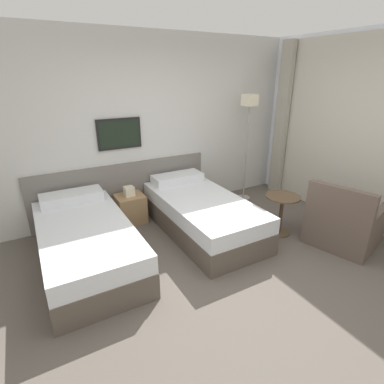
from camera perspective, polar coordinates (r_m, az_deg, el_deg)
The scene contains 8 objects.
ground_plane at distance 3.48m, azimuth 9.02°, elevation -16.29°, with size 16.00×16.00×0.00m, color #5B544C.
wall_headboard at distance 4.75m, azimuth -7.49°, elevation 11.52°, with size 10.00×0.10×2.70m.
bed_near_door at distance 3.80m, azimuth -19.52°, elevation -9.02°, with size 0.99×2.00×0.64m.
bed_near_window at distance 4.27m, azimuth 1.80°, elevation -4.11°, with size 0.99×2.00×0.64m.
nightstand at distance 4.63m, azimuth -11.63°, elevation -3.00°, with size 0.41×0.38×0.57m.
floor_lamp at distance 5.17m, azimuth 10.74°, elevation 13.84°, with size 0.24×0.24×1.81m.
side_table at distance 4.33m, azimuth 16.71°, elevation -2.76°, with size 0.47×0.47×0.57m.
armchair at distance 4.45m, azimuth 26.89°, elevation -5.55°, with size 1.02×0.98×0.88m.
Camera 1 is at (-1.78, -2.10, 2.13)m, focal length 28.00 mm.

